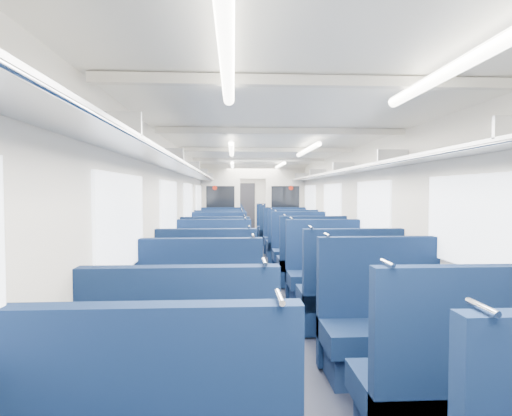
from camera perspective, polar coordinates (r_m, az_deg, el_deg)
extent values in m
cube|color=black|center=(8.59, 0.41, -8.81)|extent=(2.80, 18.00, 0.01)
cube|color=silver|center=(8.45, 0.42, 7.02)|extent=(2.80, 18.00, 0.01)
cube|color=beige|center=(8.47, -9.08, -0.97)|extent=(0.02, 18.00, 2.35)
cube|color=#111E39|center=(8.55, -8.95, -6.50)|extent=(0.03, 17.90, 0.70)
cube|color=beige|center=(8.64, 9.72, -0.91)|extent=(0.02, 18.00, 2.35)
cube|color=#111E39|center=(8.72, 9.59, -6.33)|extent=(0.03, 17.90, 0.70)
cube|color=beige|center=(17.42, -1.41, 0.76)|extent=(2.80, 0.02, 2.35)
cube|color=#B2B5BA|center=(8.44, -7.90, 4.42)|extent=(0.34, 17.40, 0.04)
cylinder|color=silver|center=(8.43, -6.68, 4.30)|extent=(0.02, 17.40, 0.02)
cube|color=#B2B5BA|center=(2.54, -19.47, 10.97)|extent=(0.34, 0.03, 0.14)
cube|color=#B2B5BA|center=(4.48, -12.20, 7.25)|extent=(0.34, 0.03, 0.14)
cube|color=#B2B5BA|center=(6.46, -9.39, 5.76)|extent=(0.34, 0.03, 0.14)
cube|color=#B2B5BA|center=(8.45, -7.90, 4.96)|extent=(0.34, 0.03, 0.14)
cube|color=#B2B5BA|center=(10.44, -6.99, 4.47)|extent=(0.34, 0.03, 0.14)
cube|color=#B2B5BA|center=(12.43, -6.37, 4.13)|extent=(0.34, 0.03, 0.14)
cube|color=#B2B5BA|center=(14.43, -5.92, 3.89)|extent=(0.34, 0.03, 0.14)
cube|color=#B2B5BA|center=(16.43, -5.58, 3.70)|extent=(0.34, 0.03, 0.14)
cube|color=#B2B5BA|center=(8.59, 8.59, 4.38)|extent=(0.34, 17.40, 0.04)
cylinder|color=silver|center=(8.56, 7.40, 4.26)|extent=(0.02, 17.40, 0.02)
cube|color=#B2B5BA|center=(4.75, 18.49, 6.90)|extent=(0.34, 0.03, 0.14)
cube|color=#B2B5BA|center=(6.65, 12.11, 5.64)|extent=(0.34, 0.03, 0.14)
cube|color=#B2B5BA|center=(8.59, 8.59, 4.91)|extent=(0.34, 0.03, 0.14)
cube|color=#B2B5BA|center=(10.56, 6.38, 4.45)|extent=(0.34, 0.03, 0.14)
cube|color=#B2B5BA|center=(12.54, 4.87, 4.12)|extent=(0.34, 0.03, 0.14)
cube|color=#B2B5BA|center=(14.52, 3.77, 3.89)|extent=(0.34, 0.03, 0.14)
cube|color=#B2B5BA|center=(16.50, 2.93, 3.71)|extent=(0.34, 0.03, 0.14)
cube|color=white|center=(3.33, -18.09, -1.96)|extent=(0.02, 1.30, 0.75)
cube|color=white|center=(5.58, -11.99, -0.19)|extent=(0.02, 1.30, 0.75)
cube|color=white|center=(7.86, -9.41, 0.56)|extent=(0.02, 1.30, 0.75)
cube|color=white|center=(10.15, -7.99, 0.97)|extent=(0.02, 1.30, 0.75)
cube|color=white|center=(12.94, -6.94, 1.27)|extent=(0.02, 1.30, 0.75)
cube|color=white|center=(15.23, -6.36, 1.44)|extent=(0.02, 1.30, 0.75)
cube|color=white|center=(3.74, 27.46, -1.65)|extent=(0.02, 1.30, 0.75)
cube|color=white|center=(5.83, 15.89, -0.12)|extent=(0.02, 1.30, 0.75)
cube|color=white|center=(8.04, 10.55, 0.59)|extent=(0.02, 1.30, 0.75)
cube|color=white|center=(10.29, 7.52, 0.99)|extent=(0.02, 1.30, 0.75)
cube|color=white|center=(13.05, 5.25, 1.29)|extent=(0.02, 1.30, 0.75)
cube|color=white|center=(15.33, 4.00, 1.45)|extent=(0.02, 1.30, 0.75)
cube|color=beige|center=(2.55, 9.17, 17.02)|extent=(2.70, 0.06, 0.06)
cube|color=beige|center=(4.49, 3.63, 10.64)|extent=(2.70, 0.06, 0.06)
cube|color=beige|center=(6.46, 1.52, 8.10)|extent=(2.70, 0.06, 0.06)
cube|color=beige|center=(8.45, 0.42, 6.75)|extent=(2.70, 0.06, 0.06)
cube|color=beige|center=(10.44, -0.26, 5.92)|extent=(2.70, 0.06, 0.06)
cube|color=beige|center=(12.44, -0.73, 5.35)|extent=(2.70, 0.06, 0.06)
cube|color=beige|center=(14.43, -1.06, 4.93)|extent=(2.70, 0.06, 0.06)
cube|color=beige|center=(16.43, -1.31, 4.62)|extent=(2.70, 0.06, 0.06)
cylinder|color=white|center=(2.00, -4.08, 19.69)|extent=(0.07, 1.60, 0.07)
cylinder|color=white|center=(5.94, -3.43, 8.12)|extent=(0.07, 1.60, 0.07)
cylinder|color=white|center=(9.43, -3.32, 5.99)|extent=(0.07, 1.60, 0.07)
cylinder|color=white|center=(13.92, -3.26, 4.82)|extent=(0.07, 1.60, 0.07)
cylinder|color=white|center=(2.27, 26.47, 17.35)|extent=(0.07, 1.60, 0.07)
cylinder|color=white|center=(6.03, 7.18, 8.01)|extent=(0.07, 1.60, 0.07)
cylinder|color=white|center=(9.49, 3.38, 5.96)|extent=(0.07, 1.60, 0.07)
cylinder|color=white|center=(13.96, 1.28, 4.81)|extent=(0.07, 1.60, 0.07)
cube|color=black|center=(17.37, -1.41, 0.18)|extent=(0.75, 0.06, 2.00)
cube|color=beige|center=(11.06, -4.96, -0.18)|extent=(1.05, 0.08, 2.35)
cube|color=black|center=(11.00, -4.97, 0.98)|extent=(0.76, 0.02, 0.80)
cylinder|color=#B71E0C|center=(11.00, -5.76, 2.80)|extent=(0.12, 0.01, 0.12)
cube|color=beige|center=(11.14, 4.07, -0.15)|extent=(1.05, 0.08, 2.35)
cube|color=black|center=(11.08, 4.11, 1.00)|extent=(0.76, 0.02, 0.80)
cylinder|color=#B71E0C|center=(11.09, 4.89, 2.80)|extent=(0.12, 0.01, 0.12)
cube|color=beige|center=(11.06, -0.43, 5.02)|extent=(0.70, 0.08, 0.35)
cylinder|color=silver|center=(1.60, 3.32, -12.31)|extent=(0.02, 0.17, 0.02)
cylinder|color=silver|center=(1.67, 29.00, -12.01)|extent=(0.02, 0.17, 0.02)
cube|color=#0E2145|center=(2.88, -9.83, -23.92)|extent=(1.14, 0.60, 0.20)
cube|color=#0E2145|center=(2.56, -10.56, -21.55)|extent=(1.14, 0.11, 1.22)
cylinder|color=silver|center=(2.36, 1.18, -7.52)|extent=(0.02, 0.17, 0.02)
cube|color=#0E2145|center=(3.11, 24.91, -22.05)|extent=(1.14, 0.60, 0.20)
cube|color=#0E2145|center=(2.82, 27.48, -19.46)|extent=(1.14, 0.11, 1.22)
cylinder|color=silver|center=(2.44, 17.85, -7.30)|extent=(0.02, 0.17, 0.02)
cube|color=#0E2145|center=(3.70, -8.13, -17.79)|extent=(1.14, 0.60, 0.20)
cube|color=#0E1C39|center=(3.79, -8.11, -21.27)|extent=(1.05, 0.48, 0.29)
cube|color=#0E2145|center=(3.86, -7.83, -13.22)|extent=(1.14, 0.11, 1.22)
cylinder|color=silver|center=(3.73, -0.42, -3.87)|extent=(0.02, 0.17, 0.02)
cube|color=#0E2145|center=(3.95, 17.79, -16.52)|extent=(1.14, 0.60, 0.20)
cube|color=#0E1C39|center=(4.04, 17.74, -19.82)|extent=(1.05, 0.48, 0.29)
cube|color=#0E2145|center=(4.10, 16.58, -12.33)|extent=(1.14, 0.11, 1.22)
cylinder|color=silver|center=(3.86, 9.89, -3.70)|extent=(0.02, 0.17, 0.02)
cube|color=#0E2145|center=(5.04, -6.70, -12.26)|extent=(1.14, 0.60, 0.20)
cube|color=#0E1C39|center=(5.11, -6.68, -14.92)|extent=(1.05, 0.48, 0.29)
cube|color=#0E2145|center=(4.75, -6.90, -10.23)|extent=(1.14, 0.11, 1.22)
cylinder|color=silver|center=(4.65, -0.96, -2.63)|extent=(0.02, 0.17, 0.02)
cube|color=#0E2145|center=(5.13, 12.51, -12.04)|extent=(1.14, 0.60, 0.20)
cube|color=#0E1C39|center=(5.20, 12.48, -14.66)|extent=(1.05, 0.48, 0.29)
cube|color=#0E2145|center=(4.85, 13.32, -10.02)|extent=(1.14, 0.11, 1.22)
cylinder|color=silver|center=(4.64, 7.64, -2.66)|extent=(0.02, 0.17, 0.02)
cube|color=#0E2145|center=(6.07, -6.07, -9.74)|extent=(1.14, 0.60, 0.20)
cube|color=#0E1C39|center=(6.13, -6.06, -11.98)|extent=(1.05, 0.48, 0.29)
cube|color=#0E2145|center=(6.27, -5.96, -7.15)|extent=(1.14, 0.11, 1.22)
cylinder|color=silver|center=(6.19, -1.50, -1.38)|extent=(0.02, 0.17, 0.02)
cube|color=#0E2145|center=(6.10, 9.88, -9.71)|extent=(1.14, 0.60, 0.20)
cube|color=#0E1C39|center=(6.15, 9.86, -11.94)|extent=(1.05, 0.48, 0.29)
cube|color=#0E2145|center=(6.29, 9.39, -7.13)|extent=(1.14, 0.11, 1.22)
cylinder|color=silver|center=(6.13, 5.00, -1.43)|extent=(0.02, 0.17, 0.02)
cube|color=#0E2145|center=(7.14, -5.61, -7.90)|extent=(1.14, 0.60, 0.20)
cube|color=#0E1C39|center=(7.19, -5.61, -9.82)|extent=(1.05, 0.48, 0.29)
cube|color=#0E2145|center=(6.86, -5.71, -6.31)|extent=(1.14, 0.11, 1.22)
cylinder|color=silver|center=(6.79, -1.65, -1.05)|extent=(0.02, 0.17, 0.02)
cube|color=#0E2145|center=(7.37, 7.55, -7.60)|extent=(1.14, 0.60, 0.20)
cube|color=#0E1C39|center=(7.41, 7.54, -9.46)|extent=(1.05, 0.48, 0.29)
cube|color=#0E2145|center=(7.09, 7.93, -6.04)|extent=(1.14, 0.11, 1.22)
cylinder|color=silver|center=(6.95, 4.03, -0.98)|extent=(0.02, 0.17, 0.02)
cube|color=#0E2145|center=(8.22, -5.28, -6.55)|extent=(1.14, 0.60, 0.20)
cube|color=#0E1C39|center=(8.26, -5.28, -8.23)|extent=(1.05, 0.48, 0.29)
cube|color=#0E2145|center=(8.43, -5.23, -4.69)|extent=(1.14, 0.11, 1.22)
cylinder|color=silver|center=(8.37, -1.93, -0.40)|extent=(0.02, 0.17, 0.02)
cube|color=#0E2145|center=(8.34, 6.27, -6.42)|extent=(1.14, 0.60, 0.20)
cube|color=#0E1C39|center=(8.38, 6.27, -8.08)|extent=(1.05, 0.48, 0.29)
cube|color=#0E2145|center=(8.54, 6.01, -4.60)|extent=(1.14, 0.11, 1.22)
cylinder|color=silver|center=(8.43, 2.77, -0.39)|extent=(0.02, 0.17, 0.02)
cube|color=#0E2145|center=(9.50, -4.99, -5.34)|extent=(1.14, 0.60, 0.20)
cube|color=#0E1C39|center=(9.54, -4.98, -6.80)|extent=(1.05, 0.48, 0.29)
cube|color=#0E2145|center=(9.23, -5.04, -4.08)|extent=(1.14, 0.11, 1.22)
cylinder|color=silver|center=(9.17, -2.03, -0.16)|extent=(0.02, 0.17, 0.02)
cube|color=#0E2145|center=(9.68, 4.94, -5.19)|extent=(1.14, 0.60, 0.20)
cube|color=#0E1C39|center=(9.72, 4.93, -6.62)|extent=(1.05, 0.48, 0.29)
cube|color=#0E2145|center=(9.41, 5.15, -3.95)|extent=(1.14, 0.11, 1.22)
cylinder|color=silver|center=(9.31, 2.22, -0.13)|extent=(0.02, 0.17, 0.02)
cube|color=#0E2145|center=(10.51, -4.81, -4.59)|extent=(1.14, 0.60, 0.20)
cube|color=#0E1C39|center=(10.54, -4.80, -5.91)|extent=(1.05, 0.48, 0.29)
cube|color=#0E2145|center=(10.73, -4.77, -3.17)|extent=(1.14, 0.11, 1.22)
cylinder|color=silver|center=(10.68, -2.19, 0.20)|extent=(0.02, 0.17, 0.02)
cube|color=#0E2145|center=(10.57, 4.25, -4.55)|extent=(1.14, 0.60, 0.20)
cube|color=#0E1C39|center=(10.60, 4.24, -5.86)|extent=(1.05, 0.48, 0.29)
cube|color=#0E2145|center=(10.79, 4.09, -3.14)|extent=(1.14, 0.11, 1.22)
cylinder|color=silver|center=(10.70, 1.52, 0.20)|extent=(0.02, 0.17, 0.02)
cube|color=#0E2145|center=(12.63, -4.52, -3.42)|extent=(1.14, 0.60, 0.20)
cube|color=#0E1C39|center=(12.66, -4.52, -4.52)|extent=(1.05, 0.48, 0.29)
cube|color=#0E2145|center=(12.36, -4.55, -2.44)|extent=(1.14, 0.11, 1.22)
cylinder|color=silver|center=(12.32, -2.31, 0.49)|extent=(0.02, 0.17, 0.02)
cube|color=#0E2145|center=(12.64, 3.03, -3.41)|extent=(1.14, 0.60, 0.20)
cube|color=#0E1C39|center=(12.67, 3.03, -4.51)|extent=(1.05, 0.48, 0.29)
cube|color=#0E2145|center=(12.37, 3.15, -2.43)|extent=(1.14, 0.11, 1.22)
cylinder|color=silver|center=(12.29, 0.91, 0.48)|extent=(0.02, 0.17, 0.02)
cube|color=#0E2145|center=(13.75, -4.41, -2.95)|extent=(1.14, 0.60, 0.20)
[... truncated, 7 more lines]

